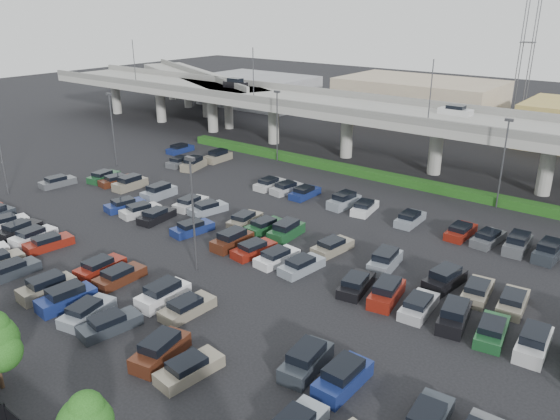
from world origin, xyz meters
name	(u,v)px	position (x,y,z in m)	size (l,w,h in m)	color
ground	(255,240)	(0.00, 0.00, 0.00)	(280.00, 280.00, 0.00)	black
overpass	(402,119)	(-0.25, 32.01, 6.97)	(150.00, 13.00, 15.80)	gray
on_ramp	(197,80)	(-52.10, 43.05, 6.86)	(50.93, 30.13, 8.80)	gray
hedge	(377,175)	(0.00, 25.00, 0.55)	(66.00, 1.60, 1.10)	#184213
parked_cars	(232,250)	(0.57, -3.96, 0.61)	(63.07, 41.57, 1.67)	silver
light_poles	(236,168)	(-4.13, 2.00, 6.24)	(66.90, 48.38, 10.30)	#444448
distant_buildings	(549,119)	(12.38, 61.81, 3.74)	(138.00, 24.00, 9.00)	gray
comm_tower	(529,39)	(4.00, 74.00, 15.61)	(2.40, 2.40, 30.00)	#444448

